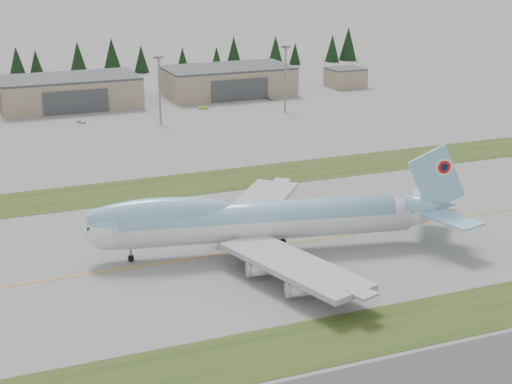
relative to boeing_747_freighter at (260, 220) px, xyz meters
name	(u,v)px	position (x,y,z in m)	size (l,w,h in m)	color
ground	(273,246)	(3.56, 1.70, -6.52)	(7000.00, 7000.00, 0.00)	slate
grass_strip_near	(370,332)	(3.56, -36.30, -6.52)	(400.00, 14.00, 0.08)	#2A4016
grass_strip_far	(202,183)	(3.56, 46.70, -6.52)	(400.00, 18.00, 0.08)	#2A4016
taxiway_line_main	(273,246)	(3.56, 1.70, -6.52)	(400.00, 0.40, 0.02)	orange
boeing_747_freighter	(260,220)	(0.00, 0.00, 0.00)	(75.37, 63.52, 19.77)	silver
hangar_center	(70,92)	(-11.44, 151.60, -1.13)	(48.00, 26.60, 10.80)	gray
hangar_right	(228,81)	(48.56, 151.60, -1.13)	(48.00, 26.60, 10.80)	gray
control_shed	(345,77)	(98.56, 149.70, -2.72)	(14.00, 12.00, 7.60)	gray
floodlight_masts	(59,82)	(-20.22, 113.06, 9.10)	(155.72, 8.46, 22.95)	gray
service_vehicle_a	(81,123)	(-12.52, 124.15, -6.52)	(1.42, 3.53, 1.20)	white
service_vehicle_b	(203,109)	(31.31, 129.67, -6.52)	(1.21, 3.45, 1.14)	#A4B52D
service_vehicle_c	(271,100)	(59.96, 136.13, -6.52)	(1.54, 3.80, 1.10)	#ACADB1
conifer_belt	(58,61)	(-6.17, 213.78, 0.72)	(269.38, 15.86, 16.54)	black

